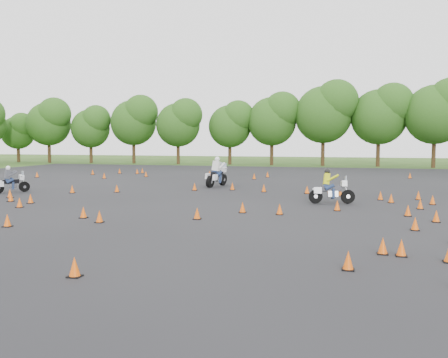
% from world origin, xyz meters
% --- Properties ---
extents(ground, '(140.00, 140.00, 0.00)m').
position_xyz_m(ground, '(0.00, 0.00, 0.00)').
color(ground, '#2D5119').
rests_on(ground, ground).
extents(asphalt_pad, '(62.00, 62.00, 0.00)m').
position_xyz_m(asphalt_pad, '(0.00, 6.00, 0.01)').
color(asphalt_pad, black).
rests_on(asphalt_pad, ground).
extents(treeline, '(87.43, 32.28, 11.06)m').
position_xyz_m(treeline, '(4.44, 35.48, 4.70)').
color(treeline, '#264E16').
rests_on(treeline, ground).
extents(traffic_cones, '(36.22, 33.35, 0.45)m').
position_xyz_m(traffic_cones, '(0.07, 6.35, 0.23)').
color(traffic_cones, '#E75509').
rests_on(traffic_cones, asphalt_pad).
extents(rider_grey, '(1.82, 2.02, 1.61)m').
position_xyz_m(rider_grey, '(-13.48, 5.43, 0.81)').
color(rider_grey, '#42434A').
rests_on(rider_grey, ground).
extents(rider_yellow, '(2.35, 1.13, 1.74)m').
position_xyz_m(rider_yellow, '(5.26, 4.94, 0.88)').
color(rider_yellow, '#BFC711').
rests_on(rider_yellow, ground).
extents(rider_white, '(1.35, 2.72, 2.02)m').
position_xyz_m(rider_white, '(-2.65, 12.12, 1.01)').
color(rider_white, silver).
rests_on(rider_white, ground).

